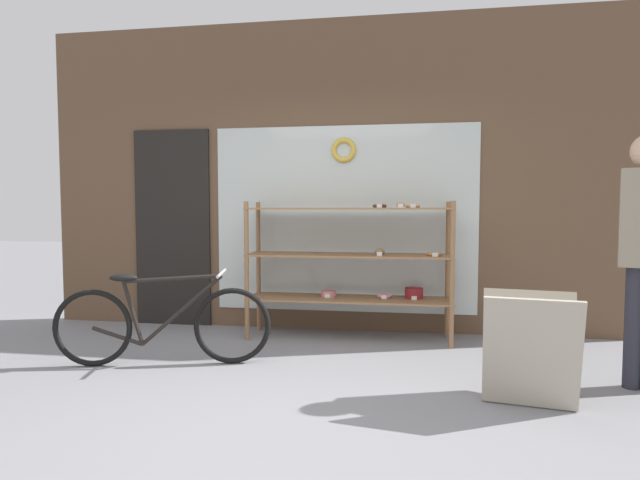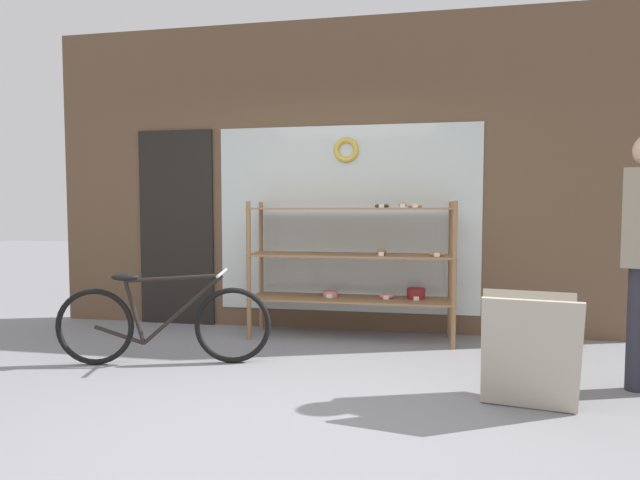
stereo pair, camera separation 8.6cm
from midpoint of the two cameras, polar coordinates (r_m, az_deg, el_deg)
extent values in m
plane|color=gray|center=(3.15, -6.73, -19.87)|extent=(30.00, 30.00, 0.00)
cube|color=brown|center=(5.20, 0.11, 7.26)|extent=(5.98, 0.08, 3.18)
cube|color=silver|center=(5.11, 2.25, 2.38)|extent=(2.68, 0.02, 1.90)
cube|color=black|center=(5.63, -16.91, 1.32)|extent=(0.84, 0.03, 2.10)
torus|color=gold|center=(5.13, 2.24, 10.22)|extent=(0.26, 0.06, 0.26)
cylinder|color=#8E6642|center=(4.81, -8.88, -3.53)|extent=(0.04, 0.04, 1.33)
cylinder|color=#8E6642|center=(4.61, 14.35, -3.90)|extent=(0.04, 0.04, 1.33)
cylinder|color=#8E6642|center=(5.21, -7.51, -2.99)|extent=(0.04, 0.04, 1.33)
cylinder|color=#8E6642|center=(5.02, 13.90, -3.31)|extent=(0.04, 0.04, 1.33)
cube|color=#8E6642|center=(4.86, 2.74, -6.73)|extent=(1.95, 0.46, 0.02)
cube|color=#8E6642|center=(4.81, 2.75, -1.73)|extent=(1.95, 0.46, 0.02)
cube|color=#8E6642|center=(4.79, 2.77, 3.60)|extent=(1.95, 0.46, 0.02)
cylinder|color=maroon|center=(4.91, 10.18, -5.99)|extent=(0.17, 0.17, 0.10)
cube|color=white|center=(4.82, 10.21, -6.55)|extent=(0.05, 0.00, 0.04)
torus|color=pink|center=(4.90, 6.85, -6.34)|extent=(0.14, 0.14, 0.04)
cube|color=white|center=(4.82, 6.82, -6.51)|extent=(0.05, 0.00, 0.04)
torus|color=#B27A42|center=(4.74, 12.43, -1.59)|extent=(0.14, 0.14, 0.03)
cube|color=white|center=(4.66, 12.49, -1.64)|extent=(0.05, 0.00, 0.04)
torus|color=tan|center=(4.81, 10.06, 3.85)|extent=(0.14, 0.14, 0.03)
cube|color=white|center=(4.73, 10.08, 3.88)|extent=(0.05, 0.00, 0.04)
torus|color=#4C2D1E|center=(4.86, 6.33, 3.88)|extent=(0.13, 0.13, 0.03)
cube|color=white|center=(4.78, 6.29, 3.90)|extent=(0.05, 0.00, 0.04)
ellipsoid|color=brown|center=(4.70, 6.31, -1.36)|extent=(0.09, 0.08, 0.07)
cube|color=white|center=(4.64, 6.28, -1.60)|extent=(0.05, 0.00, 0.04)
ellipsoid|color=#AD7F4C|center=(4.72, 8.69, 3.99)|extent=(0.08, 0.06, 0.05)
cube|color=white|center=(4.67, 8.69, 3.90)|extent=(0.05, 0.00, 0.04)
cylinder|color=pink|center=(4.93, 0.47, -6.14)|extent=(0.15, 0.15, 0.06)
cube|color=white|center=(4.85, 0.33, -6.42)|extent=(0.05, 0.00, 0.04)
torus|color=black|center=(4.42, -25.07, -9.09)|extent=(0.61, 0.18, 0.62)
torus|color=black|center=(4.16, -10.58, -9.62)|extent=(0.61, 0.18, 0.62)
cylinder|color=black|center=(4.19, -16.07, -7.69)|extent=(0.64, 0.17, 0.57)
cylinder|color=black|center=(4.17, -17.05, -4.24)|extent=(0.76, 0.20, 0.07)
cylinder|color=black|center=(4.30, -21.13, -7.80)|extent=(0.17, 0.07, 0.52)
cylinder|color=black|center=(4.37, -22.65, -10.11)|extent=(0.39, 0.12, 0.17)
ellipsoid|color=black|center=(4.27, -22.10, -4.02)|extent=(0.23, 0.14, 0.06)
cylinder|color=#B2B2B7|center=(4.09, -11.80, -3.73)|extent=(0.12, 0.45, 0.02)
cube|color=#B2A893|center=(3.37, 22.30, -11.95)|extent=(0.59, 0.29, 0.71)
cube|color=#B2A893|center=(3.55, 22.10, -11.19)|extent=(0.59, 0.29, 0.71)
cylinder|color=#282833|center=(4.12, 31.65, -8.54)|extent=(0.11, 0.11, 0.85)
camera|label=1|loc=(0.04, -90.62, -0.04)|focal=28.00mm
camera|label=2|loc=(0.04, 89.38, 0.04)|focal=28.00mm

